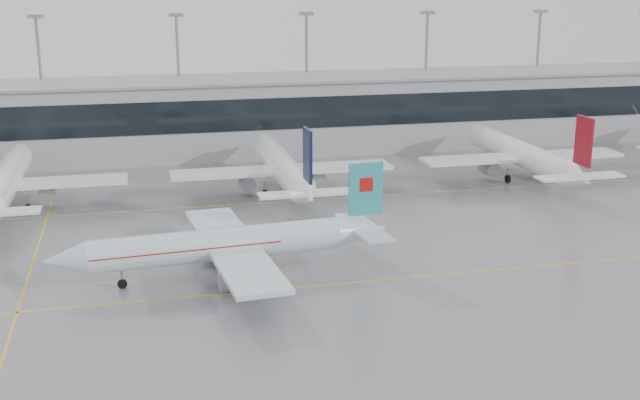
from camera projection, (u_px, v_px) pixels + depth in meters
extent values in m
plane|color=gray|center=(349.00, 283.00, 76.43)|extent=(320.00, 320.00, 0.00)
cube|color=gold|center=(349.00, 283.00, 76.43)|extent=(120.00, 0.25, 0.01)
cube|color=gold|center=(288.00, 201.00, 104.55)|extent=(120.00, 0.25, 0.01)
cube|color=gold|center=(35.00, 256.00, 83.76)|extent=(0.25, 60.00, 0.01)
cube|color=#A0A0A4|center=(250.00, 116.00, 132.96)|extent=(180.00, 15.00, 12.00)
cube|color=black|center=(257.00, 115.00, 125.48)|extent=(180.00, 0.20, 5.00)
cube|color=gray|center=(249.00, 79.00, 131.31)|extent=(182.00, 16.00, 0.40)
cylinder|color=gray|center=(42.00, 88.00, 129.85)|extent=(0.50, 0.50, 22.00)
cube|color=gray|center=(35.00, 16.00, 126.85)|extent=(2.40, 1.00, 0.60)
cylinder|color=gray|center=(179.00, 84.00, 134.79)|extent=(0.50, 0.50, 22.00)
cube|color=gray|center=(176.00, 15.00, 131.78)|extent=(2.40, 1.00, 0.60)
cylinder|color=gray|center=(307.00, 80.00, 139.72)|extent=(0.50, 0.50, 22.00)
cube|color=gray|center=(306.00, 14.00, 136.72)|extent=(2.40, 1.00, 0.60)
cylinder|color=gray|center=(425.00, 77.00, 144.65)|extent=(0.50, 0.50, 22.00)
cube|color=gray|center=(428.00, 12.00, 141.65)|extent=(2.40, 1.00, 0.60)
cylinder|color=gray|center=(536.00, 73.00, 149.59)|extent=(0.50, 0.50, 22.00)
cube|color=gray|center=(541.00, 11.00, 146.58)|extent=(2.40, 1.00, 0.60)
cylinder|color=gray|center=(640.00, 70.00, 154.52)|extent=(0.50, 0.50, 22.00)
cylinder|color=silver|center=(217.00, 245.00, 76.97)|extent=(24.33, 5.18, 3.17)
cone|color=silver|center=(64.00, 260.00, 72.72)|extent=(4.25, 3.49, 3.17)
cone|color=silver|center=(361.00, 230.00, 81.46)|extent=(5.85, 3.62, 3.17)
cube|color=silver|center=(232.00, 247.00, 77.53)|extent=(7.17, 26.49, 0.45)
cube|color=silver|center=(363.00, 227.00, 81.44)|extent=(3.63, 10.26, 0.25)
cube|color=teal|center=(366.00, 189.00, 80.44)|extent=(3.62, 0.65, 5.40)
cylinder|color=gray|center=(239.00, 279.00, 73.38)|extent=(3.76, 2.39, 2.10)
cylinder|color=gray|center=(218.00, 247.00, 82.17)|extent=(3.76, 2.39, 2.10)
cylinder|color=gray|center=(122.00, 277.00, 74.83)|extent=(0.20, 0.20, 1.32)
cylinder|color=black|center=(122.00, 284.00, 75.00)|extent=(0.92, 0.37, 0.90)
cylinder|color=gray|center=(249.00, 272.00, 75.91)|extent=(0.24, 0.24, 1.32)
cylinder|color=black|center=(249.00, 278.00, 76.09)|extent=(1.13, 0.54, 1.10)
cylinder|color=gray|center=(237.00, 255.00, 80.67)|extent=(0.24, 0.24, 1.32)
cylinder|color=black|center=(237.00, 261.00, 80.85)|extent=(1.13, 0.54, 1.10)
cube|color=#B70F0F|center=(366.00, 184.00, 80.30)|extent=(1.43, 0.57, 1.40)
cube|color=#B70F0F|center=(186.00, 246.00, 76.01)|extent=(18.20, 4.69, 0.12)
cylinder|color=white|center=(6.00, 179.00, 100.38)|extent=(3.59, 27.36, 3.59)
cone|color=white|center=(21.00, 154.00, 115.08)|extent=(3.59, 4.00, 3.59)
cube|color=white|center=(5.00, 185.00, 99.08)|extent=(29.64, 5.00, 0.45)
cylinder|color=gray|center=(47.00, 193.00, 101.03)|extent=(2.10, 3.60, 2.10)
cylinder|color=gray|center=(18.00, 179.00, 111.08)|extent=(0.20, 0.20, 1.56)
cylinder|color=black|center=(19.00, 184.00, 111.29)|extent=(0.30, 0.90, 0.90)
cylinder|color=gray|center=(28.00, 202.00, 99.28)|extent=(0.24, 0.24, 1.56)
cylinder|color=black|center=(28.00, 208.00, 99.49)|extent=(0.45, 1.10, 1.10)
cylinder|color=white|center=(280.00, 165.00, 108.23)|extent=(3.59, 27.36, 3.59)
cone|color=white|center=(261.00, 142.00, 122.93)|extent=(3.59, 4.00, 3.59)
cone|color=white|center=(307.00, 195.00, 92.78)|extent=(3.59, 5.60, 3.59)
cube|color=white|center=(283.00, 170.00, 106.93)|extent=(29.64, 5.00, 0.45)
cube|color=white|center=(307.00, 193.00, 92.51)|extent=(11.40, 2.80, 0.25)
cube|color=#0D1834|center=(308.00, 155.00, 91.11)|extent=(0.35, 3.60, 6.12)
cylinder|color=gray|center=(247.00, 182.00, 106.72)|extent=(2.10, 3.60, 2.10)
cylinder|color=gray|center=(317.00, 178.00, 108.87)|extent=(2.10, 3.60, 2.10)
cylinder|color=gray|center=(267.00, 166.00, 118.93)|extent=(0.20, 0.20, 1.56)
cylinder|color=black|center=(267.00, 171.00, 119.13)|extent=(0.30, 0.90, 0.90)
cylinder|color=gray|center=(265.00, 188.00, 105.96)|extent=(0.24, 0.24, 1.56)
cylinder|color=black|center=(265.00, 194.00, 106.17)|extent=(0.45, 1.10, 1.10)
cylinder|color=gray|center=(303.00, 186.00, 107.13)|extent=(0.24, 0.24, 1.56)
cylinder|color=black|center=(303.00, 191.00, 107.33)|extent=(0.45, 1.10, 1.10)
cylinder|color=white|center=(518.00, 152.00, 116.08)|extent=(3.59, 27.36, 3.59)
cone|color=white|center=(473.00, 133.00, 130.78)|extent=(3.59, 4.00, 3.59)
cone|color=white|center=(579.00, 179.00, 100.63)|extent=(3.59, 5.60, 3.59)
cube|color=white|center=(522.00, 157.00, 114.78)|extent=(29.64, 5.00, 0.45)
cube|color=white|center=(580.00, 177.00, 100.36)|extent=(11.40, 2.80, 0.25)
cube|color=maroon|center=(584.00, 141.00, 98.96)|extent=(0.35, 3.60, 6.12)
cylinder|color=gray|center=(489.00, 168.00, 114.57)|extent=(2.10, 3.60, 2.10)
cylinder|color=gray|center=(550.00, 165.00, 116.72)|extent=(2.10, 3.60, 2.10)
cylinder|color=gray|center=(485.00, 154.00, 126.78)|extent=(0.20, 0.20, 1.56)
cylinder|color=black|center=(485.00, 159.00, 126.98)|extent=(0.30, 0.90, 0.90)
cylinder|color=gray|center=(508.00, 174.00, 113.81)|extent=(0.24, 0.24, 1.56)
cylinder|color=black|center=(508.00, 179.00, 114.02)|extent=(0.45, 1.10, 1.10)
cylinder|color=gray|center=(541.00, 172.00, 114.97)|extent=(0.24, 0.24, 1.56)
cylinder|color=black|center=(541.00, 177.00, 115.18)|extent=(0.45, 1.10, 1.10)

